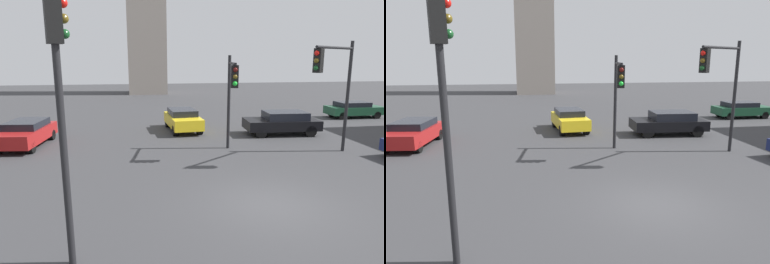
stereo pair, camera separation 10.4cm
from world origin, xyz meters
The scene contains 8 objects.
ground_plane centered at (0.00, 0.00, 0.00)m, with size 107.48×107.48×0.00m, color #38383A.
traffic_light_0 centered at (0.29, 6.09, 3.31)m, with size 0.63×2.62×4.81m.
traffic_light_1 centered at (4.76, 4.72, 3.87)m, with size 3.21×2.46×5.49m.
traffic_light_2 centered at (-5.77, -2.43, 4.11)m, with size 0.49×0.41×5.97m.
car_0 centered at (12.79, 14.97, 0.68)m, with size 4.33×1.84×1.27m.
car_1 centered at (-1.29, 12.10, 0.75)m, with size 2.16×4.20×1.40m.
car_3 centered at (4.66, 10.02, 0.77)m, with size 4.60×2.32×1.43m.
car_4 centered at (-10.18, 9.39, 0.73)m, with size 2.41×4.49×1.37m.
Camera 2 is at (-4.06, -10.04, 4.70)m, focal length 32.45 mm.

